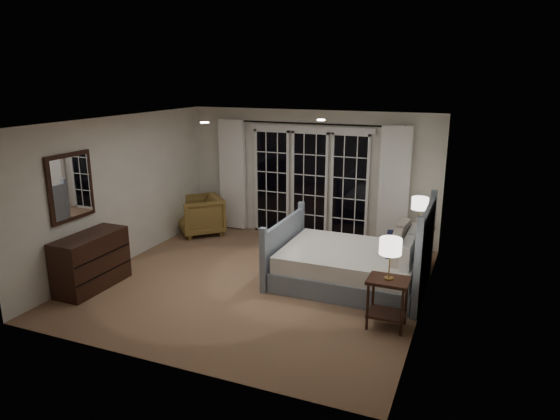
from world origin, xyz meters
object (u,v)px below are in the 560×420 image
at_px(armchair, 200,215).
at_px(dresser, 91,261).
at_px(nightstand_left, 388,296).
at_px(lamp_right, 420,204).
at_px(nightstand_right, 417,241).
at_px(bed, 354,264).
at_px(lamp_left, 391,247).

bearing_deg(armchair, dresser, -47.10).
height_order(nightstand_left, lamp_right, lamp_right).
distance_m(nightstand_right, armchair, 4.31).
height_order(bed, nightstand_right, bed).
relative_size(nightstand_right, armchair, 0.79).
distance_m(bed, nightstand_left, 1.38).
distance_m(lamp_right, dresser, 5.27).
bearing_deg(lamp_left, nightstand_left, 90.00).
xyz_separation_m(lamp_left, armchair, (-4.24, 2.48, -0.70)).
bearing_deg(nightstand_left, dresser, -174.08).
height_order(lamp_left, armchair, lamp_left).
height_order(bed, armchair, bed).
bearing_deg(nightstand_left, lamp_right, 88.44).
relative_size(nightstand_right, lamp_left, 1.25).
distance_m(lamp_left, armchair, 4.97).
bearing_deg(lamp_right, nightstand_left, -91.56).
relative_size(nightstand_left, nightstand_right, 0.99).
bearing_deg(dresser, lamp_right, 31.86).
distance_m(lamp_right, armchair, 4.37).
distance_m(nightstand_left, armchair, 4.92).
distance_m(nightstand_left, lamp_left, 0.65).
bearing_deg(bed, armchair, 159.49).
height_order(nightstand_left, lamp_left, lamp_left).
xyz_separation_m(armchair, dresser, (-0.13, -2.93, 0.03)).
distance_m(armchair, dresser, 2.94).
bearing_deg(bed, nightstand_right, 55.21).
distance_m(lamp_left, lamp_right, 2.30).
relative_size(lamp_right, dresser, 0.45).
height_order(nightstand_right, dresser, dresser).
height_order(lamp_right, dresser, lamp_right).
xyz_separation_m(lamp_right, dresser, (-4.44, -2.76, -0.67)).
xyz_separation_m(nightstand_right, armchair, (-4.31, 0.18, -0.06)).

